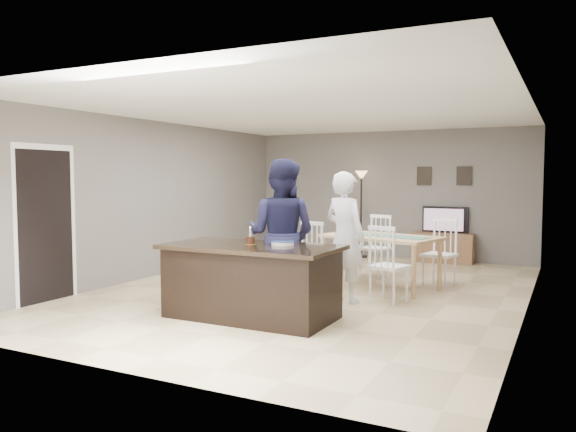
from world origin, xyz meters
The scene contains 14 objects.
floor centered at (0.00, 0.00, 0.00)m, with size 8.00×8.00×0.00m, color tan.
room_shell centered at (0.00, 0.00, 1.68)m, with size 8.00×8.00×8.00m.
kitchen_island centered at (0.00, -1.80, 0.45)m, with size 2.15×1.10×0.90m.
tv_console centered at (1.20, 3.77, 0.30)m, with size 1.20×0.40×0.60m, color brown.
television centered at (1.20, 3.84, 0.86)m, with size 0.91×0.12×0.53m, color black.
tv_screen_glow centered at (1.20, 3.76, 0.87)m, with size 0.78×0.78×0.00m, color orange.
picture_frames centered at (1.15, 3.98, 1.75)m, with size 1.10×0.02×0.38m.
doorway centered at (-2.99, -2.30, 1.26)m, with size 0.00×2.10×2.65m.
woman centered at (0.70, -0.45, 0.90)m, with size 0.66×0.43×1.80m, color silver.
man centered at (0.13, -1.25, 0.98)m, with size 0.95×0.74×1.96m, color #191937.
birthday_cake centered at (-0.05, -1.75, 0.95)m, with size 0.14×0.14×0.22m.
plate_stack centered at (0.34, -1.62, 0.92)m, with size 0.28×0.28×0.04m.
dining_table centered at (0.86, 0.69, 0.68)m, with size 2.10×2.32×1.07m.
floor_lamp centered at (-0.54, 3.75, 1.44)m, with size 0.28×0.28×1.86m.
Camera 1 is at (3.46, -7.68, 1.73)m, focal length 35.00 mm.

